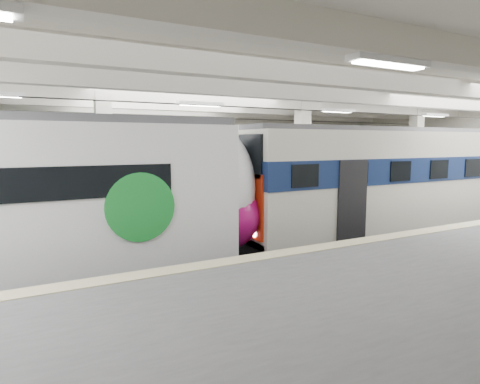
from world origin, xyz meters
TOP-DOWN VIEW (x-y plane):
  - station_hall at (0.00, -1.74)m, footprint 36.00×24.00m
  - modern_emu at (-5.14, -0.00)m, footprint 13.26×2.74m
  - older_rer at (6.79, 0.00)m, footprint 12.59×2.78m

SIDE VIEW (x-z plane):
  - modern_emu at x=-5.14m, z-range -0.03..4.27m
  - older_rer at x=6.79m, z-range 0.10..4.29m
  - station_hall at x=0.00m, z-range 0.37..6.12m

